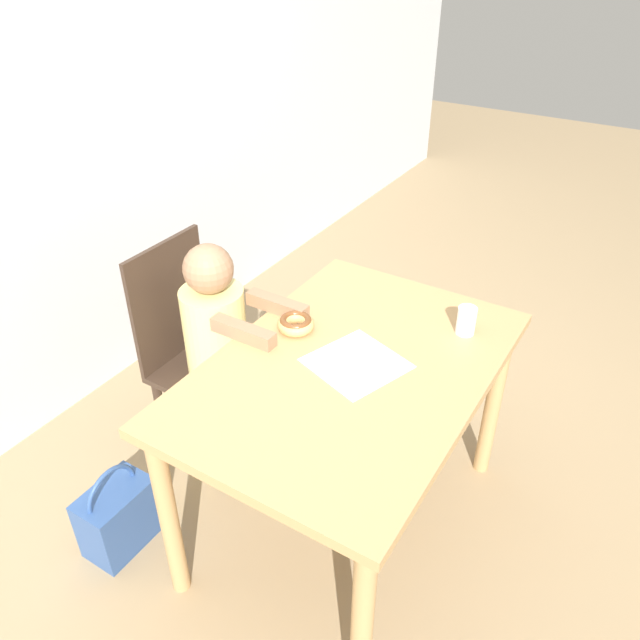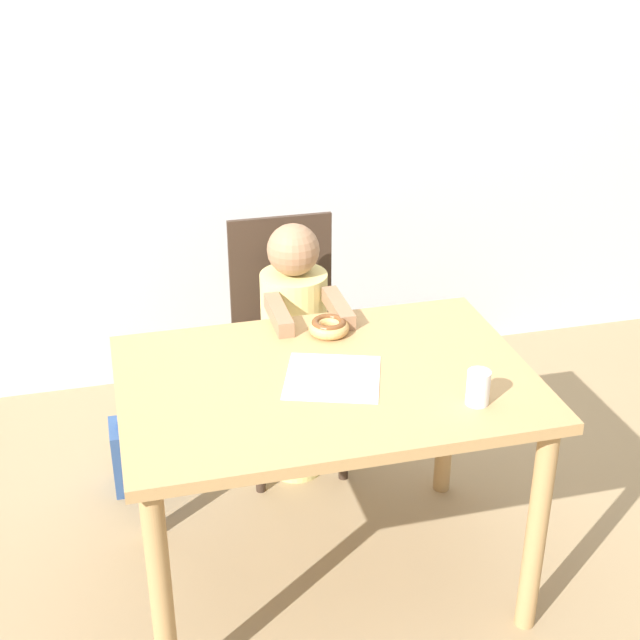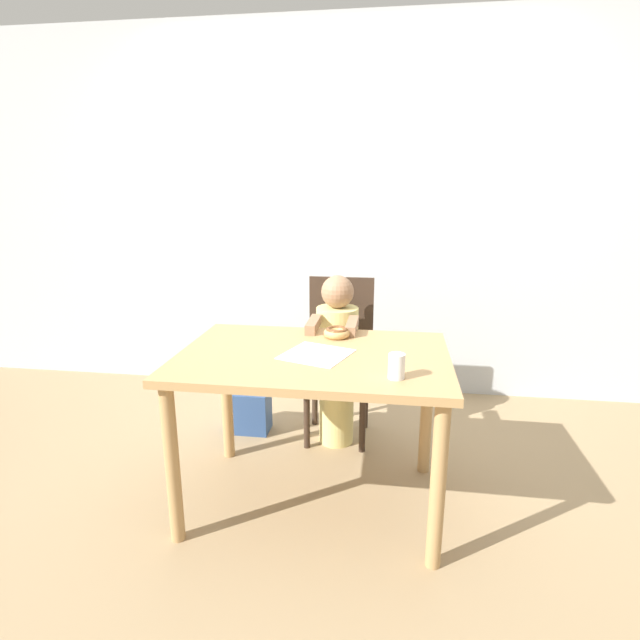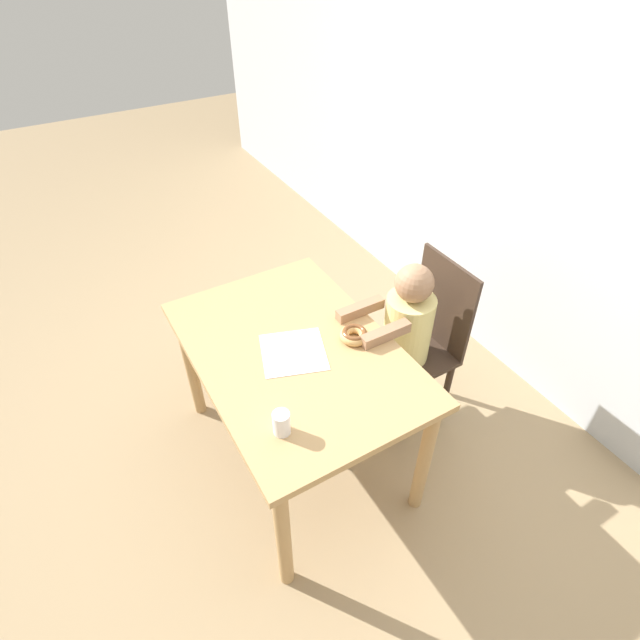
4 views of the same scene
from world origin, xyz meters
The scene contains 9 objects.
ground_plane centered at (0.00, 0.00, 0.00)m, with size 12.00×12.00×0.00m, color #997F5B.
wall_back centered at (0.00, 1.43, 1.25)m, with size 8.00×0.05×2.50m.
dining_table centered at (0.00, 0.00, 0.64)m, with size 1.18×0.80×0.74m.
chair centered at (0.04, 0.70, 0.48)m, with size 0.38×0.36×0.93m.
child_figure centered at (0.04, 0.59, 0.50)m, with size 0.25×0.45×0.98m.
donut centered at (0.07, 0.26, 0.76)m, with size 0.13×0.13×0.05m.
napkin centered at (0.02, -0.01, 0.74)m, with size 0.34×0.34×0.00m.
handbag centered at (-0.50, 0.64, 0.14)m, with size 0.26×0.16×0.36m.
cup centered at (0.36, -0.24, 0.79)m, with size 0.06×0.06×0.10m.
Camera 2 is at (-0.56, -2.12, 2.01)m, focal length 50.00 mm.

